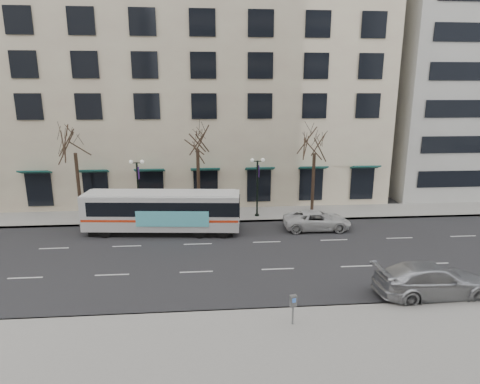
{
  "coord_description": "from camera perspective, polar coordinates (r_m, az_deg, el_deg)",
  "views": [
    {
      "loc": [
        0.83,
        -24.82,
        10.59
      ],
      "look_at": [
        2.97,
        1.47,
        4.0
      ],
      "focal_mm": 30.0,
      "sensor_mm": 36.0,
      "label": 1
    }
  ],
  "objects": [
    {
      "name": "lamp_post_right",
      "position": [
        34.15,
        2.49,
        1.07
      ],
      "size": [
        1.22,
        0.45,
        5.21
      ],
      "color": "black",
      "rests_on": "ground"
    },
    {
      "name": "ground",
      "position": [
        27.0,
        -6.12,
        -9.15
      ],
      "size": [
        160.0,
        160.0,
        0.0
      ],
      "primitive_type": "plane",
      "color": "black",
      "rests_on": "ground"
    },
    {
      "name": "sidewalk_far",
      "position": [
        35.66,
        2.27,
        -3.13
      ],
      "size": [
        80.0,
        4.0,
        0.15
      ],
      "primitive_type": "cube",
      "color": "gray",
      "rests_on": "ground"
    },
    {
      "name": "building_hotel",
      "position": [
        45.93,
        -8.5,
        15.63
      ],
      "size": [
        40.0,
        20.0,
        24.0
      ],
      "primitive_type": "cube",
      "color": "#BCA88F",
      "rests_on": "ground"
    },
    {
      "name": "pay_station",
      "position": [
        19.16,
        7.57,
        -15.43
      ],
      "size": [
        0.34,
        0.25,
        1.45
      ],
      "rotation": [
        0.0,
        0.0,
        0.16
      ],
      "color": "slate",
      "rests_on": "sidewalk_near"
    },
    {
      "name": "city_bus",
      "position": [
        31.26,
        -10.84,
        -2.65
      ],
      "size": [
        12.04,
        3.67,
        3.21
      ],
      "rotation": [
        0.0,
        0.0,
        -0.09
      ],
      "color": "silver",
      "rests_on": "ground"
    },
    {
      "name": "lamp_post_left",
      "position": [
        34.39,
        -14.28,
        0.74
      ],
      "size": [
        1.22,
        0.45,
        5.21
      ],
      "color": "black",
      "rests_on": "ground"
    },
    {
      "name": "tree_far_mid",
      "position": [
        33.84,
        -6.09,
        7.7
      ],
      "size": [
        3.6,
        3.6,
        8.55
      ],
      "color": "black",
      "rests_on": "ground"
    },
    {
      "name": "white_pickup",
      "position": [
        32.36,
        10.88,
        -3.97
      ],
      "size": [
        5.35,
        2.57,
        1.47
      ],
      "primitive_type": "imported",
      "rotation": [
        0.0,
        0.0,
        1.55
      ],
      "color": "silver",
      "rests_on": "ground"
    },
    {
      "name": "silver_car",
      "position": [
        24.07,
        25.62,
        -11.22
      ],
      "size": [
        6.22,
        2.73,
        1.78
      ],
      "primitive_type": "imported",
      "rotation": [
        0.0,
        0.0,
        1.61
      ],
      "color": "#AFB1B7",
      "rests_on": "ground"
    },
    {
      "name": "tree_far_left",
      "position": [
        35.54,
        -22.53,
        6.68
      ],
      "size": [
        3.6,
        3.6,
        8.34
      ],
      "color": "black",
      "rests_on": "ground"
    },
    {
      "name": "tree_far_right",
      "position": [
        35.1,
        10.6,
        6.97
      ],
      "size": [
        3.6,
        3.6,
        8.06
      ],
      "color": "black",
      "rests_on": "ground"
    }
  ]
}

